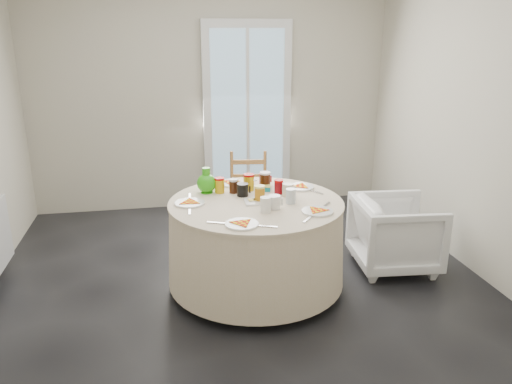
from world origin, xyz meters
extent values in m
plane|color=black|center=(0.00, 0.00, 0.00)|extent=(4.00, 4.00, 0.00)
cube|color=#BCB5A3|center=(0.00, 2.00, 1.30)|extent=(4.00, 0.02, 2.60)
cube|color=#BCB5A3|center=(2.00, 0.00, 1.30)|extent=(0.02, 4.00, 2.60)
cube|color=silver|center=(0.40, 1.95, 1.05)|extent=(1.00, 0.08, 2.10)
cylinder|color=beige|center=(0.11, -0.09, 0.38)|extent=(1.38, 1.38, 0.70)
imported|color=white|center=(1.36, 0.03, 0.39)|extent=(0.68, 0.72, 0.69)
cube|color=#0A7C8A|center=(0.23, 0.17, 0.79)|extent=(0.13, 0.11, 0.04)
camera|label=1|loc=(-0.56, -3.64, 1.97)|focal=35.00mm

